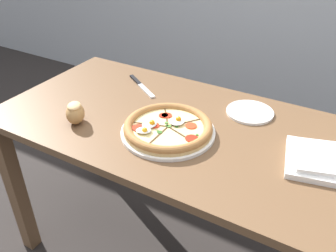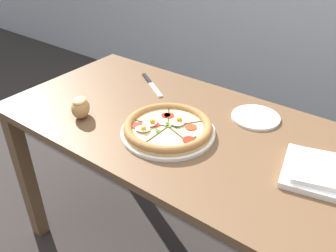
# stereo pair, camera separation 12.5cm
# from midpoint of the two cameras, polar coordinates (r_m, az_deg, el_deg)

# --- Properties ---
(dining_table) EXTENTS (1.49, 0.71, 0.75)m
(dining_table) POSITION_cam_midpoint_polar(r_m,az_deg,el_deg) (1.36, 0.69, -3.87)
(dining_table) COLOR brown
(dining_table) RESTS_ON ground_plane
(pizza) EXTENTS (0.34, 0.34, 0.05)m
(pizza) POSITION_cam_midpoint_polar(r_m,az_deg,el_deg) (1.25, -2.87, -0.45)
(pizza) COLOR white
(pizza) RESTS_ON dining_table
(napkin_folded) EXTENTS (0.29, 0.26, 0.04)m
(napkin_folded) POSITION_cam_midpoint_polar(r_m,az_deg,el_deg) (1.19, 21.58, -5.38)
(napkin_folded) COLOR white
(napkin_folded) RESTS_ON dining_table
(bread_piece_near) EXTENTS (0.11, 0.11, 0.08)m
(bread_piece_near) POSITION_cam_midpoint_polar(r_m,az_deg,el_deg) (1.36, -17.24, 2.01)
(bread_piece_near) COLOR #B27F47
(bread_piece_near) RESTS_ON dining_table
(knife_main) EXTENTS (0.21, 0.15, 0.01)m
(knife_main) POSITION_cam_midpoint_polar(r_m,az_deg,el_deg) (1.60, -6.57, 6.40)
(knife_main) COLOR silver
(knife_main) RESTS_ON dining_table
(side_saucer) EXTENTS (0.18, 0.18, 0.01)m
(side_saucer) POSITION_cam_midpoint_polar(r_m,az_deg,el_deg) (1.40, 10.54, 2.13)
(side_saucer) COLOR white
(side_saucer) RESTS_ON dining_table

